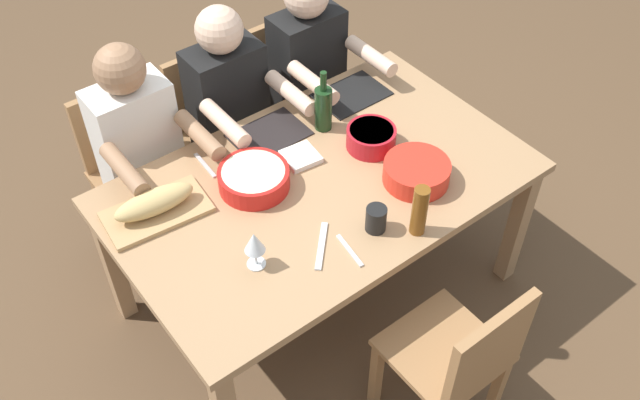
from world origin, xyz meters
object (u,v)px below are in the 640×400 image
at_px(serving_bowl_greens, 371,137).
at_px(diner_near_left, 313,72).
at_px(bread_loaf, 154,202).
at_px(wine_bottle, 323,108).
at_px(diner_near_right, 143,149).
at_px(cup_far_center, 376,219).
at_px(serving_bowl_fruit, 417,171).
at_px(chair_near_right, 132,163).
at_px(cutting_board, 157,212).
at_px(wine_glass, 254,243).
at_px(serving_bowl_pasta, 254,178).
at_px(dining_table, 320,195).
at_px(chair_near_center, 217,124).
at_px(napkin_stack, 301,157).
at_px(beer_bottle, 420,211).
at_px(chair_near_left, 292,90).
at_px(chair_far_center, 461,359).

bearing_deg(serving_bowl_greens, diner_near_left, -104.57).
xyz_separation_m(bread_loaf, wine_bottle, (-0.83, -0.02, 0.04)).
distance_m(diner_near_right, cup_far_center, 1.10).
xyz_separation_m(serving_bowl_fruit, cup_far_center, (0.30, 0.10, 0.00)).
relative_size(chair_near_right, cup_far_center, 8.06).
distance_m(chair_near_right, cutting_board, 0.67).
xyz_separation_m(serving_bowl_greens, cutting_board, (0.91, -0.20, -0.04)).
distance_m(serving_bowl_fruit, cutting_board, 1.04).
height_order(serving_bowl_greens, wine_glass, wine_glass).
relative_size(chair_near_right, serving_bowl_pasta, 2.96).
distance_m(diner_near_left, wine_bottle, 0.49).
bearing_deg(cutting_board, dining_table, 158.41).
bearing_deg(wine_bottle, cutting_board, 1.24).
xyz_separation_m(chair_near_center, cutting_board, (0.61, 0.60, 0.27)).
bearing_deg(napkin_stack, wine_bottle, -152.31).
bearing_deg(beer_bottle, diner_near_left, -107.12).
bearing_deg(diner_near_left, dining_table, 54.94).
height_order(chair_near_left, napkin_stack, chair_near_left).
distance_m(cutting_board, beer_bottle, 1.01).
height_order(chair_near_left, chair_near_center, same).
distance_m(serving_bowl_fruit, wine_glass, 0.76).
bearing_deg(chair_near_left, chair_near_right, 0.00).
bearing_deg(chair_far_center, diner_near_left, -107.12).
bearing_deg(cutting_board, serving_bowl_pasta, 164.76).
xyz_separation_m(diner_near_left, wine_glass, (0.91, 0.86, 0.16)).
distance_m(chair_far_center, cup_far_center, 0.60).
bearing_deg(cutting_board, diner_near_right, -109.61).
relative_size(chair_near_center, serving_bowl_fruit, 3.15).
bearing_deg(wine_bottle, chair_near_right, -40.57).
distance_m(serving_bowl_pasta, serving_bowl_greens, 0.54).
relative_size(diner_near_right, wine_glass, 7.23).
bearing_deg(beer_bottle, chair_near_center, -84.43).
bearing_deg(serving_bowl_greens, dining_table, 7.07).
relative_size(bread_loaf, napkin_stack, 2.29).
relative_size(diner_near_right, serving_bowl_fruit, 4.44).
bearing_deg(chair_near_left, cup_far_center, 68.88).
distance_m(diner_near_right, serving_bowl_greens, 0.99).
bearing_deg(serving_bowl_pasta, diner_near_left, -142.88).
distance_m(wine_bottle, cup_far_center, 0.63).
relative_size(chair_near_center, wine_bottle, 2.93).
distance_m(chair_near_right, diner_near_right, 0.28).
height_order(serving_bowl_pasta, cup_far_center, cup_far_center).
bearing_deg(wine_glass, diner_near_left, -136.57).
xyz_separation_m(chair_far_center, serving_bowl_greens, (-0.30, -0.88, 0.31)).
height_order(chair_near_center, wine_bottle, wine_bottle).
height_order(dining_table, serving_bowl_pasta, serving_bowl_pasta).
xyz_separation_m(diner_near_right, bread_loaf, (0.15, 0.42, 0.11)).
relative_size(chair_far_center, serving_bowl_pasta, 2.96).
relative_size(chair_near_right, cutting_board, 2.12).
xyz_separation_m(dining_table, chair_near_right, (0.46, -0.84, -0.18)).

